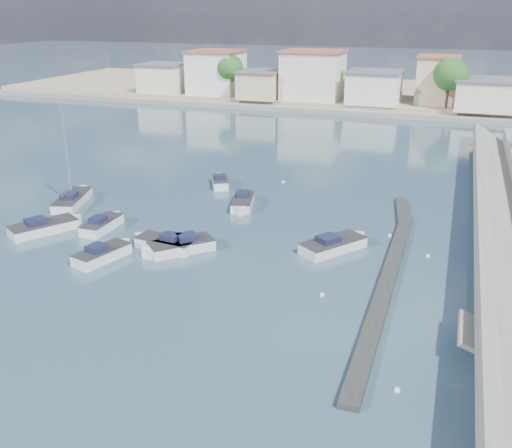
{
  "coord_description": "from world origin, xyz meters",
  "views": [
    {
      "loc": [
        10.05,
        -23.79,
        16.77
      ],
      "look_at": [
        -3.41,
        14.17,
        1.4
      ],
      "focal_mm": 40.0,
      "sensor_mm": 36.0,
      "label": 1
    }
  ],
  "objects": [
    {
      "name": "sailboat",
      "position": [
        -22.09,
        17.07,
        0.42
      ],
      "size": [
        3.56,
        6.37,
        9.0
      ],
      "color": "silver",
      "rests_on": "ground"
    },
    {
      "name": "far_shore_quay",
      "position": [
        0.0,
        71.0,
        0.4
      ],
      "size": [
        160.0,
        2.5,
        0.8
      ],
      "primitive_type": "cube",
      "color": "slate",
      "rests_on": "ground"
    },
    {
      "name": "far_town",
      "position": [
        10.71,
        76.92,
        4.93
      ],
      "size": [
        113.01,
        12.8,
        8.35
      ],
      "color": "beige",
      "rests_on": "far_shore_land"
    },
    {
      "name": "ground",
      "position": [
        0.0,
        40.0,
        0.0
      ],
      "size": [
        400.0,
        400.0,
        0.0
      ],
      "primitive_type": "plane",
      "color": "#273A4E",
      "rests_on": "ground"
    },
    {
      "name": "motorboat_g",
      "position": [
        -7.16,
        21.17,
        0.38
      ],
      "size": [
        2.75,
        5.03,
        1.48
      ],
      "color": "silver",
      "rests_on": "ground"
    },
    {
      "name": "motorboat_d",
      "position": [
        -8.1,
        10.3,
        0.38
      ],
      "size": [
        4.67,
        4.76,
        1.48
      ],
      "color": "silver",
      "rests_on": "ground"
    },
    {
      "name": "motorboat_e",
      "position": [
        -19.79,
        10.49,
        0.38
      ],
      "size": [
        4.38,
        5.41,
        1.48
      ],
      "color": "silver",
      "rests_on": "ground"
    },
    {
      "name": "motorboat_a",
      "position": [
        -15.86,
        12.48,
        0.38
      ],
      "size": [
        1.67,
        4.61,
        1.48
      ],
      "color": "silver",
      "rests_on": "ground"
    },
    {
      "name": "mooring_buoys",
      "position": [
        5.68,
        16.62,
        0.05
      ],
      "size": [
        18.78,
        30.88,
        0.32
      ],
      "color": "silver",
      "rests_on": "ground"
    },
    {
      "name": "motorboat_h",
      "position": [
        2.68,
        14.58,
        0.38
      ],
      "size": [
        4.6,
        5.32,
        1.48
      ],
      "color": "silver",
      "rests_on": "ground"
    },
    {
      "name": "motorboat_b",
      "position": [
        -12.47,
        7.5,
        0.38
      ],
      "size": [
        2.78,
        4.74,
        1.48
      ],
      "color": "silver",
      "rests_on": "ground"
    },
    {
      "name": "motorboat_c",
      "position": [
        -9.44,
        10.56,
        0.38
      ],
      "size": [
        5.11,
        2.25,
        1.48
      ],
      "color": "silver",
      "rests_on": "ground"
    },
    {
      "name": "breakwater",
      "position": [
        6.9,
        12.69,
        0.17
      ],
      "size": [
        2.0,
        31.02,
        0.35
      ],
      "color": "black",
      "rests_on": "ground"
    },
    {
      "name": "shore_trees",
      "position": [
        8.34,
        68.11,
        6.22
      ],
      "size": [
        74.56,
        38.32,
        7.92
      ],
      "color": "#38281E",
      "rests_on": "ground"
    },
    {
      "name": "motorboat_f",
      "position": [
        -11.67,
        26.65,
        0.38
      ],
      "size": [
        2.87,
        3.87,
        1.48
      ],
      "color": "silver",
      "rests_on": "ground"
    },
    {
      "name": "far_shore_land",
      "position": [
        0.0,
        92.0,
        0.7
      ],
      "size": [
        160.0,
        40.0,
        1.4
      ],
      "primitive_type": "cube",
      "color": "gray",
      "rests_on": "ground"
    }
  ]
}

